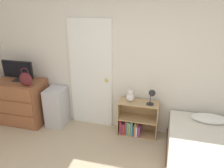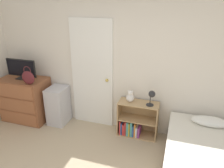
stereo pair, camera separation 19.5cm
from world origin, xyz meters
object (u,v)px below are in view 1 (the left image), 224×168
desk_lamp (152,94)px  tv (18,70)px  dresser (22,101)px  storage_bin (57,107)px  bed (213,161)px  handbag (26,79)px  bookshelf (135,122)px  teddy_bear (130,96)px

desk_lamp → tv: bearing=-178.5°
dresser → tv: bearing=90.2°
storage_bin → bed: storage_bin is taller
desk_lamp → dresser: bearing=-178.1°
dresser → handbag: bearing=-31.8°
handbag → bookshelf: 2.08m
storage_bin → bookshelf: 1.53m
handbag → dresser: bearing=148.2°
dresser → handbag: 0.67m
dresser → teddy_bear: 2.14m
teddy_bear → storage_bin: bearing=-177.8°
desk_lamp → bed: desk_lamp is taller
bookshelf → dresser: bearing=-176.7°
bookshelf → teddy_bear: 0.50m
bookshelf → desk_lamp: size_ratio=2.54×
tv → storage_bin: tv is taller
storage_bin → desk_lamp: size_ratio=2.69×
bookshelf → teddy_bear: size_ratio=3.30×
bookshelf → storage_bin: bearing=-177.9°
dresser → teddy_bear: dresser is taller
tv → handbag: 0.37m
dresser → desk_lamp: desk_lamp is taller
tv → bed: bearing=-10.7°
dresser → storage_bin: bearing=5.8°
handbag → storage_bin: 0.79m
handbag → desk_lamp: handbag is taller
dresser → bookshelf: bearing=3.3°
dresser → bed: bearing=-10.4°
tv → handbag: tv is taller
storage_bin → desk_lamp: 1.85m
tv → teddy_bear: bearing=3.0°
handbag → desk_lamp: bearing=7.0°
dresser → bed: (3.42, -0.63, -0.18)m
tv → dresser: bearing=-89.8°
dresser → storage_bin: (0.70, 0.07, -0.06)m
bookshelf → handbag: bearing=-170.7°
bookshelf → teddy_bear: teddy_bear is taller
storage_bin → bed: bearing=-14.4°
bookshelf → desk_lamp: 0.65m
tv → teddy_bear: (2.12, 0.11, -0.33)m
desk_lamp → teddy_bear: bearing=173.0°
dresser → storage_bin: size_ratio=1.21×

